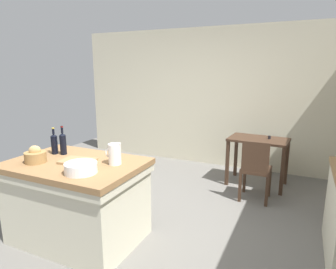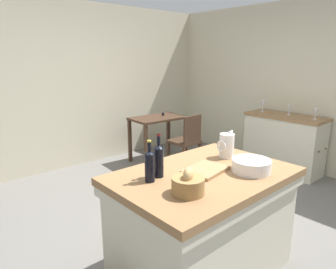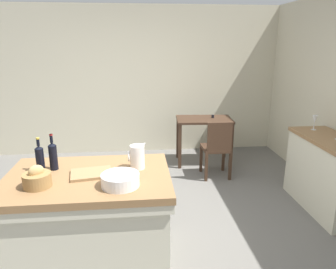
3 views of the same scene
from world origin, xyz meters
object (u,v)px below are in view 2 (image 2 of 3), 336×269
(island_table, at_px, (202,219))
(wine_bottle_amber, at_px, (150,165))
(pitcher, at_px, (227,145))
(wine_glass_left, at_px, (290,108))
(wooden_chair, at_px, (187,140))
(side_cabinet, at_px, (284,143))
(wash_bowl, at_px, (251,166))
(writing_desk, at_px, (158,124))
(bread_basket, at_px, (188,184))
(wine_bottle_dark, at_px, (159,160))
(wine_glass_far_left, at_px, (316,111))
(cutting_board, at_px, (206,170))
(wine_glass_middle, at_px, (263,104))

(island_table, height_order, wine_bottle_amber, wine_bottle_amber)
(pitcher, relative_size, wine_glass_left, 1.65)
(wooden_chair, height_order, pitcher, pitcher)
(side_cabinet, distance_m, wash_bowl, 2.64)
(writing_desk, bearing_deg, wine_bottle_amber, -130.80)
(bread_basket, distance_m, wine_bottle_amber, 0.34)
(wash_bowl, xyz_separation_m, bread_basket, (-0.65, 0.05, 0.02))
(wine_bottle_dark, bearing_deg, island_table, -28.21)
(writing_desk, relative_size, wine_bottle_amber, 3.05)
(bread_basket, bearing_deg, side_cabinet, 16.76)
(wooden_chair, xyz_separation_m, wine_bottle_dark, (-1.92, -1.62, 0.53))
(wooden_chair, height_order, bread_basket, bread_basket)
(writing_desk, xyz_separation_m, bread_basket, (-1.90, -2.60, 0.30))
(wine_glass_far_left, bearing_deg, bread_basket, -170.83)
(writing_desk, distance_m, wine_glass_far_left, 2.43)
(cutting_board, bearing_deg, pitcher, 15.18)
(side_cabinet, xyz_separation_m, bread_basket, (-3.06, -0.92, 0.50))
(cutting_board, bearing_deg, wine_glass_middle, 23.16)
(bread_basket, bearing_deg, wash_bowl, -4.44)
(wash_bowl, relative_size, bread_basket, 1.39)
(wine_glass_left, bearing_deg, pitcher, -165.40)
(side_cabinet, bearing_deg, bread_basket, -163.24)
(cutting_board, distance_m, wine_bottle_amber, 0.48)
(side_cabinet, height_order, wine_glass_left, wine_glass_left)
(writing_desk, bearing_deg, wash_bowl, -115.30)
(wine_bottle_dark, bearing_deg, wine_glass_middle, 18.06)
(bread_basket, distance_m, wine_bottle_dark, 0.36)
(writing_desk, xyz_separation_m, wine_glass_far_left, (1.16, -2.10, 0.36))
(wooden_chair, relative_size, wine_glass_far_left, 5.50)
(wine_glass_middle, bearing_deg, wine_bottle_amber, -162.08)
(wash_bowl, bearing_deg, cutting_board, 136.70)
(island_table, xyz_separation_m, wash_bowl, (0.29, -0.23, 0.45))
(cutting_board, bearing_deg, wine_bottle_amber, 163.76)
(wine_bottle_dark, relative_size, wine_glass_left, 2.10)
(side_cabinet, bearing_deg, cutting_board, -164.73)
(writing_desk, distance_m, cutting_board, 2.85)
(wine_glass_left, bearing_deg, wine_bottle_dark, -169.76)
(cutting_board, relative_size, wine_bottle_dark, 1.05)
(writing_desk, height_order, cutting_board, cutting_board)
(wine_bottle_amber, bearing_deg, wine_glass_middle, 17.92)
(writing_desk, relative_size, wine_glass_left, 5.98)
(cutting_board, xyz_separation_m, wine_bottle_amber, (-0.45, 0.13, 0.11))
(wash_bowl, height_order, wine_glass_far_left, wine_glass_far_left)
(bread_basket, height_order, wine_bottle_amber, wine_bottle_amber)
(bread_basket, xyz_separation_m, wine_glass_far_left, (3.06, 0.49, 0.06))
(side_cabinet, distance_m, wine_bottle_dark, 3.12)
(wooden_chair, distance_m, pitcher, 2.10)
(cutting_board, relative_size, wine_bottle_amber, 1.12)
(cutting_board, bearing_deg, side_cabinet, 15.27)
(island_table, distance_m, wash_bowl, 0.59)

